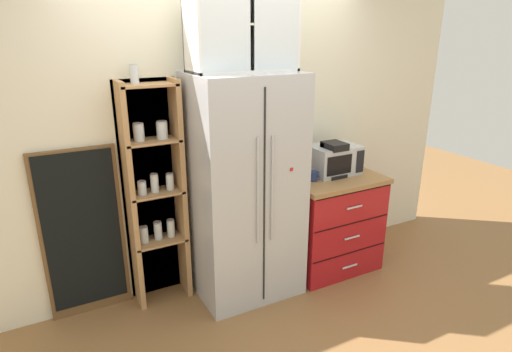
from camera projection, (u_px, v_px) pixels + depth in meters
The scene contains 11 objects.
ground_plane at pixel (248, 289), 3.72m from camera, with size 10.54×10.54×0.00m, color olive.
wall_back_cream at pixel (226, 137), 3.64m from camera, with size 4.86×0.10×2.55m, color silver.
refrigerator at pixel (245, 189), 3.45m from camera, with size 0.83×0.66×1.84m.
pantry_shelf_column at pixel (154, 190), 3.36m from camera, with size 0.47×0.26×1.92m.
counter_cabinet at pixel (329, 221), 3.98m from camera, with size 0.85×0.68×0.90m.
microwave at pixel (334, 159), 3.85m from camera, with size 0.44×0.33×0.26m.
coffee_maker at pixel (332, 159), 3.79m from camera, with size 0.17×0.20×0.31m.
mug_navy at pixel (313, 176), 3.69m from camera, with size 0.12×0.09×0.08m.
bottle_cobalt at pixel (298, 170), 3.63m from camera, with size 0.07×0.07×0.25m.
upper_cabinet at pixel (241, 25), 3.08m from camera, with size 0.80×0.32×0.66m.
chalkboard_menu at pixel (83, 234), 3.23m from camera, with size 0.60×0.04×1.34m.
Camera 1 is at (-1.43, -2.86, 2.14)m, focal length 29.92 mm.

